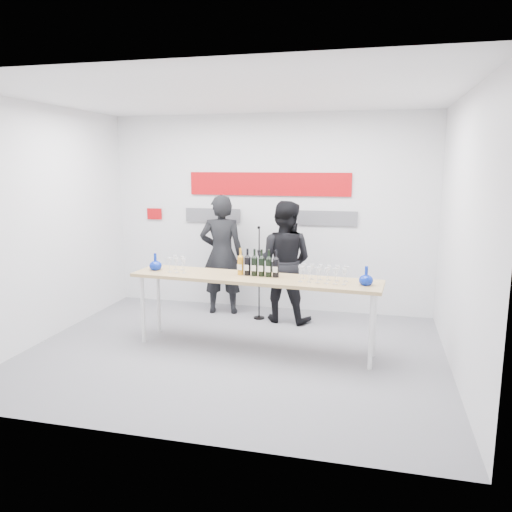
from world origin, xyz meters
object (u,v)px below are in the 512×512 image
(mic_stand, at_px, (259,291))
(tasting_table, at_px, (254,282))
(presenter_left, at_px, (222,255))
(presenter_right, at_px, (284,262))

(mic_stand, bearing_deg, tasting_table, -101.91)
(tasting_table, xyz_separation_m, presenter_left, (-0.84, 1.37, 0.06))
(presenter_right, xyz_separation_m, mic_stand, (-0.36, -0.01, -0.45))
(tasting_table, relative_size, presenter_left, 1.71)
(tasting_table, bearing_deg, presenter_right, 87.41)
(tasting_table, height_order, mic_stand, mic_stand)
(presenter_left, relative_size, mic_stand, 1.31)
(presenter_left, height_order, presenter_right, presenter_left)
(presenter_right, bearing_deg, presenter_left, -1.38)
(tasting_table, xyz_separation_m, mic_stand, (-0.22, 1.20, -0.42))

